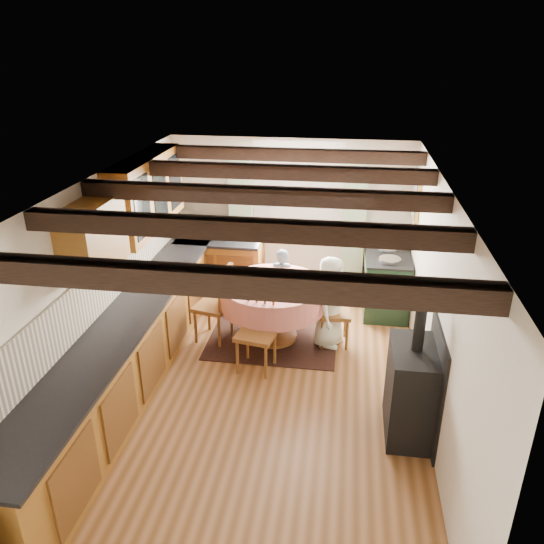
% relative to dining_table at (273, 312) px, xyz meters
% --- Properties ---
extents(floor, '(3.60, 5.50, 0.00)m').
position_rel_dining_table_xyz_m(floor, '(0.04, -1.18, -0.41)').
color(floor, '#986138').
rests_on(floor, ground).
extents(ceiling, '(3.60, 5.50, 0.00)m').
position_rel_dining_table_xyz_m(ceiling, '(0.04, -1.18, 1.99)').
color(ceiling, white).
rests_on(ceiling, ground).
extents(wall_back, '(3.60, 0.00, 2.40)m').
position_rel_dining_table_xyz_m(wall_back, '(0.04, 1.57, 0.79)').
color(wall_back, silver).
rests_on(wall_back, ground).
extents(wall_front, '(3.60, 0.00, 2.40)m').
position_rel_dining_table_xyz_m(wall_front, '(0.04, -3.93, 0.79)').
color(wall_front, silver).
rests_on(wall_front, ground).
extents(wall_left, '(0.00, 5.50, 2.40)m').
position_rel_dining_table_xyz_m(wall_left, '(-1.76, -1.18, 0.79)').
color(wall_left, silver).
rests_on(wall_left, ground).
extents(wall_right, '(0.00, 5.50, 2.40)m').
position_rel_dining_table_xyz_m(wall_right, '(1.84, -1.18, 0.79)').
color(wall_right, silver).
rests_on(wall_right, ground).
extents(beam_a, '(3.60, 0.16, 0.16)m').
position_rel_dining_table_xyz_m(beam_a, '(0.04, -3.18, 1.90)').
color(beam_a, black).
rests_on(beam_a, ceiling).
extents(beam_b, '(3.60, 0.16, 0.16)m').
position_rel_dining_table_xyz_m(beam_b, '(0.04, -2.18, 1.90)').
color(beam_b, black).
rests_on(beam_b, ceiling).
extents(beam_c, '(3.60, 0.16, 0.16)m').
position_rel_dining_table_xyz_m(beam_c, '(0.04, -1.18, 1.90)').
color(beam_c, black).
rests_on(beam_c, ceiling).
extents(beam_d, '(3.60, 0.16, 0.16)m').
position_rel_dining_table_xyz_m(beam_d, '(0.04, -0.18, 1.90)').
color(beam_d, black).
rests_on(beam_d, ceiling).
extents(beam_e, '(3.60, 0.16, 0.16)m').
position_rel_dining_table_xyz_m(beam_e, '(0.04, 0.82, 1.90)').
color(beam_e, black).
rests_on(beam_e, ceiling).
extents(splash_left, '(0.02, 4.50, 0.55)m').
position_rel_dining_table_xyz_m(splash_left, '(-1.74, -0.88, 0.79)').
color(splash_left, beige).
rests_on(splash_left, wall_left).
extents(splash_back, '(1.40, 0.02, 0.55)m').
position_rel_dining_table_xyz_m(splash_back, '(-0.96, 1.55, 0.79)').
color(splash_back, beige).
rests_on(splash_back, wall_back).
extents(base_cabinet_left, '(0.60, 5.30, 0.88)m').
position_rel_dining_table_xyz_m(base_cabinet_left, '(-1.46, -1.18, 0.03)').
color(base_cabinet_left, brown).
rests_on(base_cabinet_left, floor).
extents(base_cabinet_back, '(1.30, 0.60, 0.88)m').
position_rel_dining_table_xyz_m(base_cabinet_back, '(-1.01, 1.27, 0.03)').
color(base_cabinet_back, brown).
rests_on(base_cabinet_back, floor).
extents(worktop_left, '(0.64, 5.30, 0.04)m').
position_rel_dining_table_xyz_m(worktop_left, '(-1.44, -1.18, 0.49)').
color(worktop_left, black).
rests_on(worktop_left, base_cabinet_left).
extents(worktop_back, '(1.30, 0.64, 0.04)m').
position_rel_dining_table_xyz_m(worktop_back, '(-1.01, 1.25, 0.49)').
color(worktop_back, black).
rests_on(worktop_back, base_cabinet_back).
extents(wall_cabinet_glass, '(0.34, 1.80, 0.90)m').
position_rel_dining_table_xyz_m(wall_cabinet_glass, '(-1.59, 0.02, 1.54)').
color(wall_cabinet_glass, brown).
rests_on(wall_cabinet_glass, wall_left).
extents(wall_cabinet_solid, '(0.34, 0.90, 0.70)m').
position_rel_dining_table_xyz_m(wall_cabinet_solid, '(-1.59, -1.48, 1.49)').
color(wall_cabinet_solid, brown).
rests_on(wall_cabinet_solid, wall_left).
extents(window_frame, '(1.34, 0.03, 1.54)m').
position_rel_dining_table_xyz_m(window_frame, '(0.14, 1.55, 1.19)').
color(window_frame, white).
rests_on(window_frame, wall_back).
extents(window_pane, '(1.20, 0.01, 1.40)m').
position_rel_dining_table_xyz_m(window_pane, '(0.14, 1.56, 1.19)').
color(window_pane, white).
rests_on(window_pane, wall_back).
extents(curtain_left, '(0.35, 0.10, 2.10)m').
position_rel_dining_table_xyz_m(curtain_left, '(-0.71, 1.47, 0.69)').
color(curtain_left, beige).
rests_on(curtain_left, wall_back).
extents(curtain_right, '(0.35, 0.10, 2.10)m').
position_rel_dining_table_xyz_m(curtain_right, '(0.99, 1.47, 0.69)').
color(curtain_right, beige).
rests_on(curtain_right, wall_back).
extents(curtain_rod, '(2.00, 0.03, 0.03)m').
position_rel_dining_table_xyz_m(curtain_rod, '(0.14, 1.47, 1.79)').
color(curtain_rod, black).
rests_on(curtain_rod, wall_back).
extents(wall_picture, '(0.04, 0.50, 0.60)m').
position_rel_dining_table_xyz_m(wall_picture, '(1.81, 1.12, 1.29)').
color(wall_picture, gold).
rests_on(wall_picture, wall_right).
extents(wall_plate, '(0.30, 0.02, 0.30)m').
position_rel_dining_table_xyz_m(wall_plate, '(1.09, 1.54, 1.29)').
color(wall_plate, silver).
rests_on(wall_plate, wall_back).
extents(rug, '(1.70, 1.32, 0.01)m').
position_rel_dining_table_xyz_m(rug, '(0.00, 0.00, -0.40)').
color(rug, black).
rests_on(rug, floor).
extents(dining_table, '(1.35, 1.35, 0.81)m').
position_rel_dining_table_xyz_m(dining_table, '(0.00, 0.00, 0.00)').
color(dining_table, '#D77F73').
rests_on(dining_table, floor).
extents(chair_near, '(0.52, 0.53, 1.03)m').
position_rel_dining_table_xyz_m(chair_near, '(-0.10, -0.72, 0.11)').
color(chair_near, brown).
rests_on(chair_near, floor).
extents(chair_left, '(0.57, 0.55, 1.06)m').
position_rel_dining_table_xyz_m(chair_left, '(-0.78, -0.10, 0.12)').
color(chair_left, brown).
rests_on(chair_left, floor).
extents(chair_right, '(0.47, 0.45, 0.97)m').
position_rel_dining_table_xyz_m(chair_right, '(0.81, 0.02, 0.08)').
color(chair_right, brown).
rests_on(chair_right, floor).
extents(aga_range, '(0.63, 0.97, 0.89)m').
position_rel_dining_table_xyz_m(aga_range, '(1.51, 1.05, 0.04)').
color(aga_range, black).
rests_on(aga_range, floor).
extents(cast_iron_stove, '(0.46, 0.76, 1.52)m').
position_rel_dining_table_xyz_m(cast_iron_stove, '(1.62, -1.61, 0.35)').
color(cast_iron_stove, black).
rests_on(cast_iron_stove, floor).
extents(child_far, '(0.39, 0.25, 1.06)m').
position_rel_dining_table_xyz_m(child_far, '(0.03, 0.62, 0.12)').
color(child_far, slate).
rests_on(child_far, floor).
extents(child_right, '(0.52, 0.68, 1.23)m').
position_rel_dining_table_xyz_m(child_right, '(0.74, -0.01, 0.21)').
color(child_right, white).
rests_on(child_right, floor).
extents(bowl_a, '(0.25, 0.25, 0.05)m').
position_rel_dining_table_xyz_m(bowl_a, '(-0.11, -0.03, 0.43)').
color(bowl_a, silver).
rests_on(bowl_a, dining_table).
extents(bowl_b, '(0.20, 0.20, 0.06)m').
position_rel_dining_table_xyz_m(bowl_b, '(-0.11, 0.10, 0.44)').
color(bowl_b, silver).
rests_on(bowl_b, dining_table).
extents(cup, '(0.15, 0.15, 0.10)m').
position_rel_dining_table_xyz_m(cup, '(0.06, 0.15, 0.46)').
color(cup, silver).
rests_on(cup, dining_table).
extents(canister_tall, '(0.16, 0.16, 0.27)m').
position_rel_dining_table_xyz_m(canister_tall, '(-1.31, 1.33, 0.65)').
color(canister_tall, '#262628').
rests_on(canister_tall, worktop_back).
extents(canister_wide, '(0.18, 0.18, 0.20)m').
position_rel_dining_table_xyz_m(canister_wide, '(-0.92, 1.33, 0.61)').
color(canister_wide, '#262628').
rests_on(canister_wide, worktop_back).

